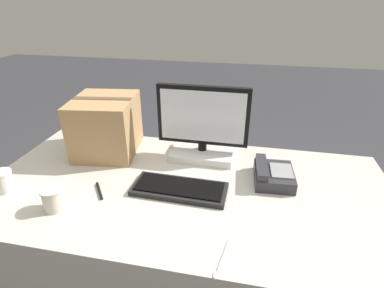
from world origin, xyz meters
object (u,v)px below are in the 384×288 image
at_px(monitor, 203,130).
at_px(keyboard, 180,189).
at_px(paper_cup_right, 53,199).
at_px(cardboard_box, 106,126).
at_px(spoon, 220,264).
at_px(desk_phone, 273,175).
at_px(paper_cup_left, 4,181).
at_px(pen_marker, 99,191).

relative_size(monitor, keyboard, 1.11).
bearing_deg(keyboard, monitor, 84.05).
bearing_deg(paper_cup_right, cardboard_box, 90.54).
xyz_separation_m(spoon, cardboard_box, (-0.68, 0.64, 0.14)).
bearing_deg(desk_phone, paper_cup_right, -159.47).
height_order(monitor, spoon, monitor).
xyz_separation_m(paper_cup_left, pen_marker, (0.40, 0.07, -0.04)).
xyz_separation_m(keyboard, spoon, (0.22, -0.35, -0.01)).
bearing_deg(monitor, cardboard_box, -175.80).
bearing_deg(cardboard_box, keyboard, -31.86).
bearing_deg(monitor, paper_cup_left, -149.10).
bearing_deg(paper_cup_left, cardboard_box, 57.28).
relative_size(keyboard, paper_cup_right, 4.38).
bearing_deg(keyboard, paper_cup_left, -167.31).
xyz_separation_m(paper_cup_right, cardboard_box, (-0.00, 0.50, 0.10)).
bearing_deg(monitor, desk_phone, -24.97).
xyz_separation_m(monitor, pen_marker, (-0.38, -0.40, -0.14)).
height_order(desk_phone, spoon, desk_phone).
height_order(paper_cup_right, pen_marker, paper_cup_right).
relative_size(keyboard, paper_cup_left, 4.34).
height_order(monitor, pen_marker, monitor).
relative_size(desk_phone, cardboard_box, 0.57).
bearing_deg(pen_marker, keyboard, 66.71).
bearing_deg(paper_cup_right, paper_cup_left, 166.38).
bearing_deg(keyboard, desk_phone, 23.90).
relative_size(spoon, cardboard_box, 0.45).
height_order(keyboard, pen_marker, keyboard).
relative_size(monitor, pen_marker, 4.21).
height_order(desk_phone, paper_cup_right, paper_cup_right).
bearing_deg(paper_cup_right, spoon, -11.88).
bearing_deg(spoon, desk_phone, 170.60).
height_order(monitor, paper_cup_right, monitor).
bearing_deg(desk_phone, cardboard_box, 168.46).
bearing_deg(spoon, paper_cup_left, -93.08).
bearing_deg(cardboard_box, paper_cup_right, -89.46).
xyz_separation_m(paper_cup_left, cardboard_box, (0.28, 0.43, 0.10)).
distance_m(desk_phone, paper_cup_left, 1.17).
distance_m(monitor, pen_marker, 0.57).
bearing_deg(pen_marker, paper_cup_left, -116.03).
height_order(monitor, cardboard_box, monitor).
distance_m(desk_phone, pen_marker, 0.77).
bearing_deg(paper_cup_left, monitor, 30.90).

